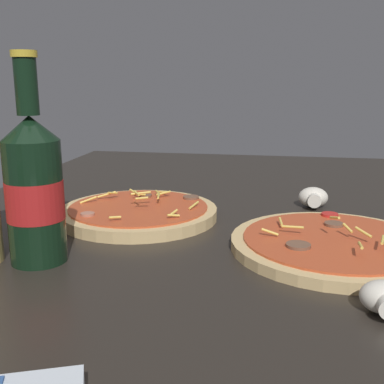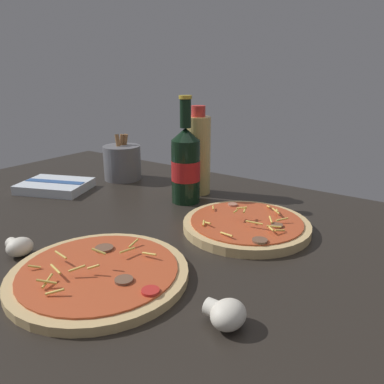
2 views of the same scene
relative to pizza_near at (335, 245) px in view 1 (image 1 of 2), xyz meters
The scene contains 6 objects.
counter_slab 20.30cm from the pizza_near, 88.73° to the left, with size 160.00×90.00×2.50cm.
pizza_near is the anchor object (origin of this frame).
pizza_far 32.06cm from the pizza_near, 70.82° to the left, with size 25.88×25.88×4.86cm.
beer_bottle 39.68cm from the pizza_near, 104.90° to the left, with size 7.07×7.07×25.80cm.
mushroom_left 22.61cm from the pizza_near, ahead, with size 5.45×5.19×3.63cm.
mushroom_right 17.37cm from the pizza_near, behind, with size 4.93×4.70×3.29cm.
Camera 1 is at (-63.69, -11.87, 25.26)cm, focal length 45.00 mm.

